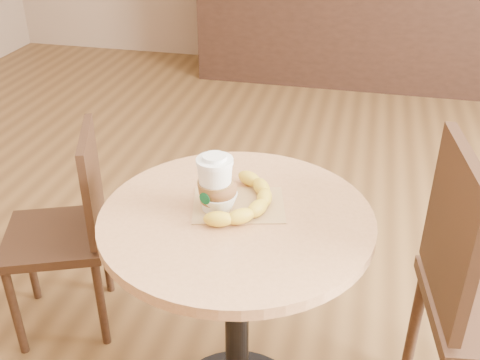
{
  "coord_description": "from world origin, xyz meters",
  "views": [
    {
      "loc": [
        0.21,
        -1.29,
        1.55
      ],
      "look_at": [
        -0.07,
        -0.07,
        0.83
      ],
      "focal_mm": 42.0,
      "sensor_mm": 36.0,
      "label": 1
    }
  ],
  "objects": [
    {
      "name": "cafe_table",
      "position": [
        -0.07,
        -0.11,
        0.54
      ],
      "size": [
        0.72,
        0.72,
        0.75
      ],
      "color": "black",
      "rests_on": "ground"
    },
    {
      "name": "chair_left",
      "position": [
        -0.75,
        0.17,
        0.43
      ],
      "size": [
        0.45,
        0.45,
        0.78
      ],
      "rotation": [
        0.0,
        0.0,
        -1.19
      ],
      "color": "#351F12",
      "rests_on": "ground"
    },
    {
      "name": "service_counter",
      "position": [
        0.0,
        3.18,
        0.52
      ],
      "size": [
        2.3,
        0.65,
        1.04
      ],
      "color": "black",
      "rests_on": "ground"
    },
    {
      "name": "kraft_bag",
      "position": [
        -0.08,
        -0.06,
        0.75
      ],
      "size": [
        0.28,
        0.23,
        0.0
      ],
      "primitive_type": "cube",
      "rotation": [
        0.0,
        0.0,
        0.25
      ],
      "color": "tan",
      "rests_on": "cafe_table"
    },
    {
      "name": "coffee_cup",
      "position": [
        -0.13,
        -0.09,
        0.82
      ],
      "size": [
        0.09,
        0.1,
        0.16
      ],
      "rotation": [
        0.0,
        0.0,
        -0.36
      ],
      "color": "silver",
      "rests_on": "cafe_table"
    },
    {
      "name": "muffin",
      "position": [
        -0.13,
        -0.09,
        0.8
      ],
      "size": [
        0.1,
        0.1,
        0.09
      ],
      "color": "white",
      "rests_on": "kraft_bag"
    },
    {
      "name": "banana",
      "position": [
        -0.06,
        -0.06,
        0.77
      ],
      "size": [
        0.23,
        0.32,
        0.04
      ],
      "primitive_type": null,
      "rotation": [
        0.0,
        0.0,
        -0.23
      ],
      "color": "gold",
      "rests_on": "kraft_bag"
    }
  ]
}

